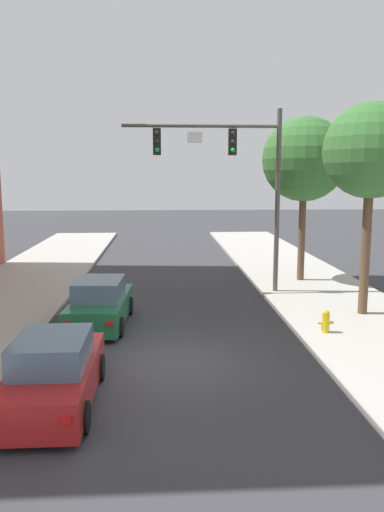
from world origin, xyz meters
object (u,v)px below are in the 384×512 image
object	(u,v)px
car_following_red	(54,374)
traffic_signal_mast	(234,167)
street_tree_second	(304,160)
street_tree_nearest	(371,152)
car_lead_green	(100,304)
fire_hydrant	(326,321)

from	to	relation	value
car_following_red	traffic_signal_mast	bearing A→B (deg)	61.82
street_tree_second	car_following_red	bearing A→B (deg)	-125.98
street_tree_nearest	traffic_signal_mast	bearing A→B (deg)	138.16
traffic_signal_mast	car_lead_green	size ratio (longest dim) A/B	1.73
fire_hydrant	car_lead_green	bearing A→B (deg)	166.68
car_lead_green	street_tree_nearest	size ratio (longest dim) A/B	0.59
traffic_signal_mast	street_tree_nearest	world-z (taller)	traffic_signal_mast
car_following_red	fire_hydrant	size ratio (longest dim) A/B	5.89
street_tree_nearest	street_tree_second	size ratio (longest dim) A/B	0.98
traffic_signal_mast	street_tree_second	bearing A→B (deg)	32.12
fire_hydrant	street_tree_second	xyz separation A→B (m)	(1.41, 7.96, 5.18)
traffic_signal_mast	car_lead_green	bearing A→B (deg)	-141.33
street_tree_nearest	street_tree_second	xyz separation A→B (m)	(-0.60, 5.88, -0.09)
street_tree_second	street_tree_nearest	bearing A→B (deg)	-84.13
car_lead_green	street_tree_second	size ratio (longest dim) A/B	0.58
fire_hydrant	car_following_red	bearing A→B (deg)	-150.21
traffic_signal_mast	car_following_red	bearing A→B (deg)	-118.18
car_following_red	street_tree_second	distance (m)	15.91
street_tree_nearest	car_lead_green	bearing A→B (deg)	-177.64
traffic_signal_mast	street_tree_second	size ratio (longest dim) A/B	1.00
traffic_signal_mast	street_tree_nearest	bearing A→B (deg)	-41.84
car_lead_green	traffic_signal_mast	bearing A→B (deg)	38.67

